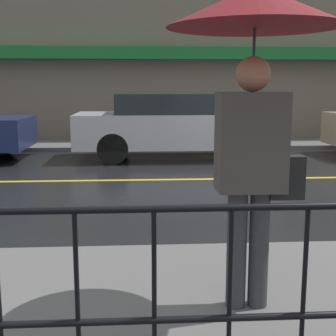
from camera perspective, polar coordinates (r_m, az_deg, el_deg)
ground_plane at (r=8.73m, az=11.38°, el=-1.27°), size 80.00×80.00×0.00m
sidewalk_far at (r=13.35m, az=6.12°, el=2.95°), size 28.00×1.96×0.11m
lane_marking at (r=8.73m, az=11.38°, el=-1.25°), size 25.20×0.12×0.01m
building_storefront at (r=14.36m, az=5.55°, el=13.09°), size 28.00×0.85×4.91m
pedestrian at (r=3.22m, az=10.49°, el=13.59°), size 1.17×1.17×2.20m
car_silver at (r=10.89m, az=0.74°, el=5.27°), size 4.59×1.79×1.50m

